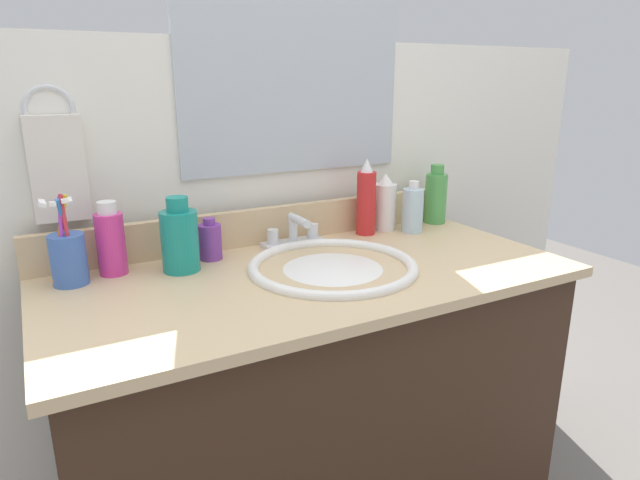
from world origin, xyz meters
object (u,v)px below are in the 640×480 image
(hand_towel, at_px, (58,169))
(faucet, at_px, (294,235))
(bottle_spray_red, at_px, (366,200))
(bottle_cream_purple, at_px, (210,241))
(bottle_toner_green, at_px, (436,197))
(cup_blue_plastic, at_px, (68,257))
(bottle_soap_pink, at_px, (111,241))
(bottle_lotion_white, at_px, (385,204))
(bottle_mouthwash_teal, at_px, (180,239))
(bottle_gel_clear, at_px, (413,210))

(hand_towel, distance_m, faucet, 0.55)
(bottle_spray_red, height_order, bottle_cream_purple, bottle_spray_red)
(faucet, distance_m, bottle_toner_green, 0.46)
(bottle_spray_red, xyz_separation_m, cup_blue_plastic, (-0.73, -0.03, -0.03))
(bottle_soap_pink, bearing_deg, bottle_lotion_white, 1.62)
(faucet, distance_m, bottle_soap_pink, 0.43)
(faucet, distance_m, bottle_mouthwash_teal, 0.30)
(cup_blue_plastic, bearing_deg, bottle_cream_purple, 3.94)
(faucet, xyz_separation_m, bottle_soap_pink, (-0.43, 0.00, 0.04))
(hand_towel, relative_size, faucet, 1.38)
(hand_towel, xyz_separation_m, bottle_cream_purple, (0.29, -0.08, -0.18))
(bottle_spray_red, bearing_deg, bottle_lotion_white, 11.58)
(bottle_gel_clear, height_order, cup_blue_plastic, cup_blue_plastic)
(bottle_toner_green, bearing_deg, faucet, -178.04)
(bottle_toner_green, height_order, bottle_gel_clear, bottle_toner_green)
(bottle_lotion_white, xyz_separation_m, bottle_cream_purple, (-0.50, -0.02, -0.03))
(cup_blue_plastic, bearing_deg, bottle_gel_clear, -0.86)
(hand_towel, height_order, faucet, hand_towel)
(bottle_cream_purple, bearing_deg, bottle_gel_clear, -3.46)
(faucet, height_order, bottle_spray_red, bottle_spray_red)
(hand_towel, relative_size, bottle_gel_clear, 1.58)
(bottle_mouthwash_teal, xyz_separation_m, bottle_gel_clear, (0.63, 0.01, -0.01))
(bottle_spray_red, relative_size, bottle_cream_purple, 2.09)
(faucet, relative_size, bottle_lotion_white, 1.03)
(bottle_lotion_white, relative_size, bottle_spray_red, 0.77)
(cup_blue_plastic, bearing_deg, bottle_toner_green, 2.21)
(hand_towel, xyz_separation_m, bottle_gel_clear, (0.84, -0.12, -0.16))
(bottle_toner_green, relative_size, bottle_cream_purple, 1.73)
(bottle_lotion_white, xyz_separation_m, cup_blue_plastic, (-0.80, -0.04, -0.01))
(bottle_lotion_white, xyz_separation_m, bottle_spray_red, (-0.07, -0.01, 0.02))
(faucet, bearing_deg, hand_towel, 170.74)
(bottle_cream_purple, bearing_deg, bottle_mouthwash_teal, -150.40)
(faucet, distance_m, cup_blue_plastic, 0.51)
(bottle_mouthwash_teal, relative_size, bottle_spray_red, 0.80)
(faucet, height_order, bottle_mouthwash_teal, bottle_mouthwash_teal)
(bottle_cream_purple, relative_size, bottle_soap_pink, 0.62)
(hand_towel, xyz_separation_m, bottle_lotion_white, (0.79, -0.06, -0.15))
(faucet, height_order, bottle_soap_pink, bottle_soap_pink)
(bottle_toner_green, bearing_deg, bottle_soap_pink, -179.13)
(bottle_toner_green, height_order, bottle_spray_red, bottle_spray_red)
(bottle_mouthwash_teal, relative_size, bottle_cream_purple, 1.67)
(cup_blue_plastic, bearing_deg, bottle_spray_red, 2.33)
(bottle_toner_green, bearing_deg, bottle_lotion_white, 177.75)
(bottle_spray_red, relative_size, bottle_soap_pink, 1.29)
(hand_towel, relative_size, bottle_lotion_white, 1.42)
(hand_towel, height_order, bottle_gel_clear, hand_towel)
(bottle_gel_clear, relative_size, bottle_spray_red, 0.69)
(faucet, relative_size, bottle_spray_red, 0.79)
(bottle_spray_red, xyz_separation_m, bottle_cream_purple, (-0.43, -0.01, -0.05))
(bottle_toner_green, bearing_deg, hand_towel, 176.05)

